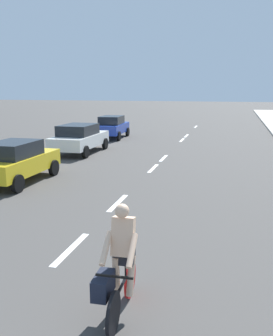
{
  "coord_description": "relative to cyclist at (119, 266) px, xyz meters",
  "views": [
    {
      "loc": [
        3.37,
        0.13,
        3.52
      ],
      "look_at": [
        0.54,
        11.01,
        1.1
      ],
      "focal_mm": 39.97,
      "sensor_mm": 36.0,
      "label": 1
    }
  ],
  "objects": [
    {
      "name": "lane_stripe_3",
      "position": [
        -1.77,
        5.59,
        -0.83
      ],
      "size": [
        0.16,
        1.8,
        0.01
      ],
      "primitive_type": "cube",
      "color": "white",
      "rests_on": "ground"
    },
    {
      "name": "lane_stripe_7",
      "position": [
        -1.77,
        22.75,
        -0.83
      ],
      "size": [
        0.16,
        1.8,
        0.01
      ],
      "primitive_type": "cube",
      "color": "white",
      "rests_on": "ground"
    },
    {
      "name": "lane_stripe_6",
      "position": [
        -1.77,
        20.37,
        -0.83
      ],
      "size": [
        0.16,
        1.8,
        0.01
      ],
      "primitive_type": "cube",
      "color": "white",
      "rests_on": "ground"
    },
    {
      "name": "parked_car_yellow",
      "position": [
        -6.25,
        7.14,
        0.01
      ],
      "size": [
        1.84,
        3.94,
        1.57
      ],
      "rotation": [
        0.0,
        0.0,
        -0.0
      ],
      "color": "gold",
      "rests_on": "ground"
    },
    {
      "name": "ground_plane",
      "position": [
        -1.77,
        14.8,
        -0.83
      ],
      "size": [
        160.0,
        160.0,
        0.0
      ],
      "primitive_type": "plane",
      "color": "#423F3D"
    },
    {
      "name": "lane_stripe_2",
      "position": [
        -1.77,
        2.08,
        -0.83
      ],
      "size": [
        0.16,
        1.8,
        0.01
      ],
      "primitive_type": "cube",
      "color": "white",
      "rests_on": "ground"
    },
    {
      "name": "parked_car_blue",
      "position": [
        -6.74,
        20.17,
        0.0
      ],
      "size": [
        1.93,
        3.89,
        1.57
      ],
      "rotation": [
        0.0,
        0.0,
        0.05
      ],
      "color": "#1E389E",
      "rests_on": "ground"
    },
    {
      "name": "lane_stripe_4",
      "position": [
        -1.77,
        10.87,
        -0.83
      ],
      "size": [
        0.16,
        1.8,
        0.01
      ],
      "primitive_type": "cube",
      "color": "white",
      "rests_on": "ground"
    },
    {
      "name": "lane_stripe_8",
      "position": [
        -1.77,
        29.73,
        -0.83
      ],
      "size": [
        0.16,
        1.8,
        0.01
      ],
      "primitive_type": "cube",
      "color": "white",
      "rests_on": "ground"
    },
    {
      "name": "lane_stripe_5",
      "position": [
        -1.77,
        13.41,
        -0.83
      ],
      "size": [
        0.16,
        1.8,
        0.01
      ],
      "primitive_type": "cube",
      "color": "white",
      "rests_on": "ground"
    },
    {
      "name": "parked_car_white",
      "position": [
        -6.55,
        13.87,
        0.01
      ],
      "size": [
        2.04,
        4.41,
        1.57
      ],
      "rotation": [
        0.0,
        0.0,
        -0.0
      ],
      "color": "white",
      "rests_on": "ground"
    },
    {
      "name": "cyclist",
      "position": [
        0.0,
        0.0,
        0.0
      ],
      "size": [
        0.64,
        1.71,
        1.82
      ],
      "rotation": [
        0.0,
        0.0,
        3.18
      ],
      "color": "black",
      "rests_on": "ground"
    }
  ]
}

